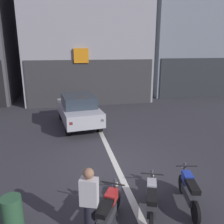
% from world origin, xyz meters
% --- Properties ---
extents(ground_plane, '(120.00, 120.00, 0.00)m').
position_xyz_m(ground_plane, '(0.00, 0.00, 0.00)').
color(ground_plane, '#333338').
extents(lane_centre_line, '(0.20, 18.00, 0.01)m').
position_xyz_m(lane_centre_line, '(0.00, 6.00, 0.00)').
color(lane_centre_line, silver).
rests_on(lane_centre_line, ground).
extents(building_far_right, '(9.57, 7.69, 14.70)m').
position_xyz_m(building_far_right, '(10.48, 13.96, 7.33)').
color(building_far_right, gray).
rests_on(building_far_right, ground).
extents(car_silver_crossing_near, '(2.23, 4.28, 1.64)m').
position_xyz_m(car_silver_crossing_near, '(-0.96, 4.72, 0.89)').
color(car_silver_crossing_near, black).
rests_on(car_silver_crossing_near, ground).
extents(motorcycle_red_row_leftmost, '(0.90, 1.48, 0.98)m').
position_xyz_m(motorcycle_red_row_leftmost, '(-0.81, -2.71, 0.46)').
color(motorcycle_red_row_leftmost, black).
rests_on(motorcycle_red_row_leftmost, ground).
extents(motorcycle_silver_row_left_mid, '(0.71, 1.59, 0.98)m').
position_xyz_m(motorcycle_silver_row_left_mid, '(0.27, -2.53, 0.46)').
color(motorcycle_silver_row_left_mid, black).
rests_on(motorcycle_silver_row_left_mid, ground).
extents(motorcycle_blue_row_centre, '(0.57, 1.64, 0.98)m').
position_xyz_m(motorcycle_blue_row_centre, '(1.34, -2.36, 0.46)').
color(motorcycle_blue_row_centre, black).
rests_on(motorcycle_blue_row_centre, ground).
extents(person_by_motorcycles, '(0.41, 0.33, 1.67)m').
position_xyz_m(person_by_motorcycles, '(-1.24, -2.92, 0.86)').
color(person_by_motorcycles, '#23232D').
rests_on(person_by_motorcycles, ground).
extents(trash_bin, '(0.44, 0.44, 0.85)m').
position_xyz_m(trash_bin, '(-2.87, -2.35, 0.42)').
color(trash_bin, '#2D5938').
rests_on(trash_bin, ground).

